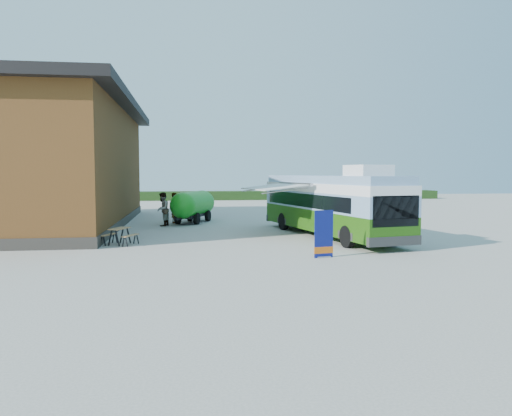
{
  "coord_description": "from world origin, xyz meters",
  "views": [
    {
      "loc": [
        -2.77,
        -21.28,
        3.15
      ],
      "look_at": [
        0.71,
        3.55,
        1.4
      ],
      "focal_mm": 35.0,
      "sensor_mm": 36.0,
      "label": 1
    }
  ],
  "objects": [
    {
      "name": "picnic_table",
      "position": [
        -5.7,
        1.15,
        0.56
      ],
      "size": [
        1.66,
        1.58,
        0.75
      ],
      "rotation": [
        0.0,
        0.0,
        -0.4
      ],
      "color": "tan",
      "rests_on": "ground"
    },
    {
      "name": "bus",
      "position": [
        4.29,
        2.77,
        1.68
      ],
      "size": [
        4.59,
        11.67,
        3.51
      ],
      "rotation": [
        0.0,
        0.0,
        0.2
      ],
      "color": "#386C12",
      "rests_on": "ground"
    },
    {
      "name": "hedge",
      "position": [
        8.0,
        38.0,
        0.5
      ],
      "size": [
        40.0,
        3.0,
        1.0
      ],
      "primitive_type": "cube",
      "color": "#264419",
      "rests_on": "ground"
    },
    {
      "name": "awning",
      "position": [
        1.75,
        3.28,
        2.56
      ],
      "size": [
        3.06,
        4.2,
        0.49
      ],
      "rotation": [
        0.0,
        0.0,
        0.2
      ],
      "color": "white",
      "rests_on": "ground"
    },
    {
      "name": "slurry_tanker",
      "position": [
        -2.34,
        10.66,
        1.15
      ],
      "size": [
        2.87,
        5.14,
        2.0
      ],
      "rotation": [
        0.0,
        0.0,
        -0.37
      ],
      "color": "#1B961E",
      "rests_on": "ground"
    },
    {
      "name": "person_a",
      "position": [
        -3.48,
        10.68,
        0.96
      ],
      "size": [
        0.75,
        0.84,
        1.92
      ],
      "primitive_type": "imported",
      "rotation": [
        0.0,
        0.0,
        1.04
      ],
      "color": "#999999",
      "rests_on": "ground"
    },
    {
      "name": "barn",
      "position": [
        -10.5,
        10.0,
        3.59
      ],
      "size": [
        9.6,
        21.2,
        7.5
      ],
      "color": "brown",
      "rests_on": "ground"
    },
    {
      "name": "person_b",
      "position": [
        -4.18,
        8.86,
        1.01
      ],
      "size": [
        1.03,
        1.17,
        2.01
      ],
      "primitive_type": "imported",
      "rotation": [
        0.0,
        0.0,
        -1.9
      ],
      "color": "#999999",
      "rests_on": "ground"
    },
    {
      "name": "ground",
      "position": [
        0.0,
        0.0,
        0.0
      ],
      "size": [
        100.0,
        100.0,
        0.0
      ],
      "primitive_type": "plane",
      "color": "#BCB7AD",
      "rests_on": "ground"
    },
    {
      "name": "banner",
      "position": [
        2.29,
        -3.35,
        0.73
      ],
      "size": [
        0.77,
        0.28,
        1.78
      ],
      "rotation": [
        0.0,
        0.0,
        0.2
      ],
      "color": "navy",
      "rests_on": "ground"
    }
  ]
}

